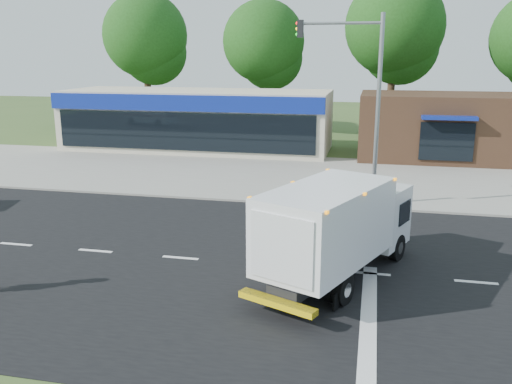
% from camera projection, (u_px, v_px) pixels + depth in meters
% --- Properties ---
extents(ground, '(120.00, 120.00, 0.00)m').
position_uv_depth(ground, '(272.00, 266.00, 16.84)').
color(ground, '#385123').
rests_on(ground, ground).
extents(road_asphalt, '(60.00, 14.00, 0.02)m').
position_uv_depth(road_asphalt, '(272.00, 266.00, 16.84)').
color(road_asphalt, black).
rests_on(road_asphalt, ground).
extents(sidewalk, '(60.00, 2.40, 0.12)m').
position_uv_depth(sidewalk, '(305.00, 198.00, 24.59)').
color(sidewalk, gray).
rests_on(sidewalk, ground).
extents(parking_apron, '(60.00, 9.00, 0.02)m').
position_uv_depth(parking_apron, '(319.00, 172.00, 30.09)').
color(parking_apron, gray).
rests_on(parking_apron, ground).
extents(lane_markings, '(55.20, 7.00, 0.01)m').
position_uv_depth(lane_markings, '(310.00, 287.00, 15.28)').
color(lane_markings, silver).
rests_on(lane_markings, road_asphalt).
extents(ems_box_truck, '(4.48, 6.89, 2.94)m').
position_uv_depth(ems_box_truck, '(338.00, 224.00, 15.42)').
color(ems_box_truck, black).
rests_on(ems_box_truck, ground).
extents(retail_strip_mall, '(18.00, 6.20, 4.00)m').
position_uv_depth(retail_strip_mall, '(197.00, 120.00, 37.06)').
color(retail_strip_mall, '#BDB59C').
rests_on(retail_strip_mall, ground).
extents(brown_storefront, '(10.00, 6.70, 4.00)m').
position_uv_depth(brown_storefront, '(441.00, 126.00, 33.81)').
color(brown_storefront, '#382316').
rests_on(brown_storefront, ground).
extents(traffic_signal_pole, '(3.51, 0.25, 8.00)m').
position_uv_depth(traffic_signal_pole, '(363.00, 91.00, 22.33)').
color(traffic_signal_pole, gray).
rests_on(traffic_signal_pole, ground).
extents(background_trees, '(36.77, 7.39, 12.10)m').
position_uv_depth(background_trees, '(329.00, 41.00, 41.84)').
color(background_trees, '#332114').
rests_on(background_trees, ground).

